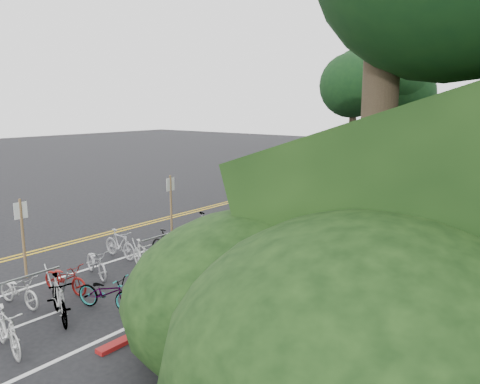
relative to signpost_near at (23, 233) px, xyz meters
name	(u,v)px	position (x,y,z in m)	size (l,w,h in m)	color
ground	(44,270)	(-0.19, 0.65, -1.40)	(120.00, 120.00, 0.00)	black
road_markings	(251,215)	(0.44, 10.75, -1.39)	(7.47, 80.00, 0.01)	gold
red_curb	(368,222)	(5.51, 12.65, -1.35)	(0.25, 28.00, 0.10)	maroon
bike_racks_rest	(325,194)	(2.81, 13.65, -0.54)	(1.14, 23.00, 1.17)	gray
signpost_near	(23,233)	(0.00, 0.00, 0.00)	(0.08, 0.40, 2.44)	brown
signposts_rest	(294,175)	(0.41, 14.65, 0.03)	(0.08, 18.40, 2.50)	brown
bike_front	(120,244)	(0.71, 2.94, -0.91)	(1.62, 0.46, 0.97)	#9E9EA3
bike_valet	(155,259)	(2.83, 2.65, -0.92)	(3.45, 11.77, 1.09)	black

